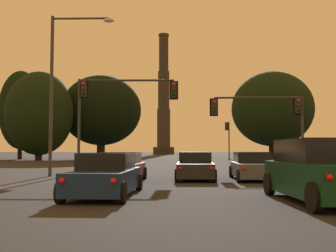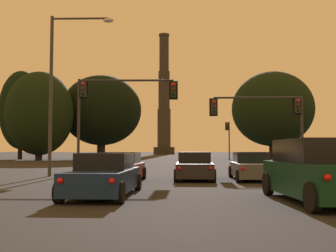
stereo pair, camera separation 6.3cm
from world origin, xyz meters
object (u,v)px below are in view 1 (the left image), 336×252
traffic_light_overhead_left (112,100)px  street_lamp (61,77)px  sedan_center_lane_front (195,167)px  sedan_left_lane_second (106,176)px  sedan_left_lane_front (121,168)px  smokestack (164,107)px  traffic_light_far_right (228,135)px  traffic_light_overhead_right (270,113)px  sedan_right_lane_front (252,167)px  suv_right_lane_second (319,172)px

traffic_light_overhead_left → street_lamp: size_ratio=0.71×
street_lamp → sedan_center_lane_front: bearing=-15.8°
sedan_left_lane_second → sedan_left_lane_front: same height
sedan_left_lane_second → street_lamp: 11.76m
smokestack → traffic_light_overhead_left: bearing=-89.9°
sedan_left_lane_second → traffic_light_far_right: 48.53m
traffic_light_overhead_left → smokestack: size_ratio=0.16×
traffic_light_overhead_right → traffic_light_overhead_left: bearing=-172.7°
traffic_light_far_right → traffic_light_overhead_right: size_ratio=0.90×
smokestack → sedan_left_lane_front: bearing=-89.2°
sedan_center_lane_front → sedan_left_lane_front: bearing=-152.3°
traffic_light_overhead_right → street_lamp: street_lamp is taller
sedan_center_lane_front → street_lamp: size_ratio=0.50×
traffic_light_overhead_left → smokestack: smokestack is taller
traffic_light_far_right → street_lamp: (-14.78, -37.70, 1.97)m
traffic_light_overhead_left → smokestack: (-0.13, 109.90, 11.77)m
smokestack → sedan_left_lane_second: bearing=-89.1°
street_lamp → traffic_light_far_right: bearing=68.6°
traffic_light_overhead_left → street_lamp: (-2.58, -2.83, 1.00)m
sedan_right_lane_front → sedan_left_lane_second: (-6.27, -7.21, 0.00)m
sedan_right_lane_front → traffic_light_overhead_right: size_ratio=0.73×
suv_right_lane_second → street_lamp: size_ratio=0.53×
traffic_light_far_right → sedan_center_lane_front: bearing=-100.0°
traffic_light_overhead_right → traffic_light_overhead_left: 10.75m
sedan_left_lane_second → smokestack: 123.38m
traffic_light_far_right → traffic_light_overhead_right: traffic_light_far_right is taller
sedan_right_lane_front → smokestack: 116.51m
sedan_center_lane_front → traffic_light_far_right: 40.63m
traffic_light_far_right → sedan_left_lane_second: bearing=-102.3°
suv_right_lane_second → smokestack: size_ratio=0.12×
sedan_center_lane_front → suv_right_lane_second: (3.22, -8.90, 0.23)m
sedan_left_lane_second → traffic_light_overhead_left: traffic_light_overhead_left is taller
sedan_center_lane_front → street_lamp: bearing=166.1°
smokestack → traffic_light_overhead_right: bearing=-84.3°
sedan_right_lane_front → sedan_center_lane_front: 2.93m
street_lamp → smokestack: size_ratio=0.23×
suv_right_lane_second → sedan_center_lane_front: bearing=107.1°
sedan_right_lane_front → traffic_light_overhead_left: (-8.11, 5.23, 4.14)m
traffic_light_overhead_right → traffic_light_overhead_left: (-10.64, -1.37, 0.76)m
sedan_left_lane_front → street_lamp: 7.69m
sedan_left_lane_front → street_lamp: bearing=138.7°
sedan_left_lane_second → street_lamp: bearing=116.6°
sedan_left_lane_front → traffic_light_overhead_right: (9.06, 8.15, 3.38)m
traffic_light_far_right → smokestack: 77.10m
street_lamp → smokestack: 113.27m
sedan_center_lane_front → traffic_light_overhead_left: 8.33m
sedan_left_lane_front → smokestack: (-1.70, 116.68, 15.91)m
sedan_right_lane_front → sedan_left_lane_front: (-6.54, -1.55, 0.00)m
sedan_left_lane_front → traffic_light_far_right: traffic_light_far_right is taller
sedan_left_lane_second → traffic_light_overhead_right: bearing=59.4°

